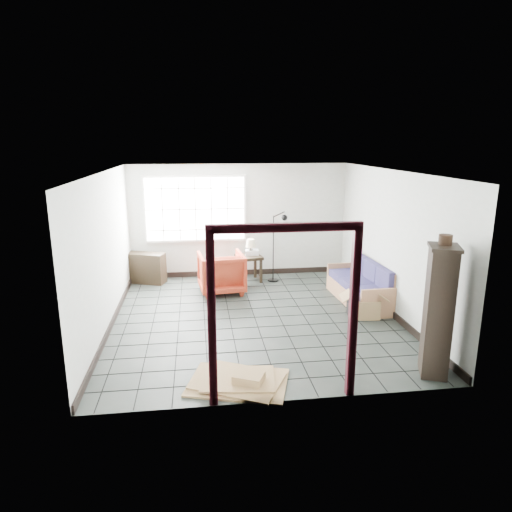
{
  "coord_description": "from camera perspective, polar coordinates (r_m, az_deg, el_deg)",
  "views": [
    {
      "loc": [
        -0.99,
        -7.65,
        3.09
      ],
      "look_at": [
        0.07,
        0.3,
        1.07
      ],
      "focal_mm": 32.0,
      "sensor_mm": 36.0,
      "label": 1
    }
  ],
  "objects": [
    {
      "name": "room_shell",
      "position": [
        7.87,
        -0.21,
        3.83
      ],
      "size": [
        5.02,
        5.52,
        2.61
      ],
      "color": "#B1B7B0",
      "rests_on": "ground"
    },
    {
      "name": "pot",
      "position": [
        6.35,
        22.61,
        1.9
      ],
      "size": [
        0.19,
        0.19,
        0.13
      ],
      "rotation": [
        0.0,
        0.0,
        0.1
      ],
      "color": "black",
      "rests_on": "tall_shelf"
    },
    {
      "name": "console_shelf",
      "position": [
        10.48,
        -13.65,
        -1.46
      ],
      "size": [
        0.94,
        0.62,
        0.68
      ],
      "rotation": [
        0.0,
        0.0,
        -0.35
      ],
      "color": "black",
      "rests_on": "ground"
    },
    {
      "name": "tall_shelf",
      "position": [
        6.53,
        21.83,
        -6.35
      ],
      "size": [
        0.53,
        0.59,
        1.8
      ],
      "rotation": [
        0.0,
        0.0,
        -0.37
      ],
      "color": "black",
      "rests_on": "ground"
    },
    {
      "name": "floor_lamp",
      "position": [
        10.16,
        2.83,
        1.44
      ],
      "size": [
        0.42,
        0.31,
        1.6
      ],
      "rotation": [
        0.0,
        0.0,
        -0.07
      ],
      "color": "black",
      "rests_on": "ground"
    },
    {
      "name": "cardboard_pile",
      "position": [
        6.19,
        -2.07,
        -15.28
      ],
      "size": [
        1.47,
        1.24,
        0.18
      ],
      "rotation": [
        0.0,
        0.0,
        -0.34
      ],
      "color": "olive",
      "rests_on": "ground"
    },
    {
      "name": "futon_sofa",
      "position": [
        9.23,
        13.12,
        -3.83
      ],
      "size": [
        0.79,
        1.88,
        0.82
      ],
      "rotation": [
        0.0,
        0.0,
        0.05
      ],
      "color": "#986344",
      "rests_on": "ground"
    },
    {
      "name": "ground",
      "position": [
        8.31,
        -0.18,
        -7.68
      ],
      "size": [
        5.5,
        5.5,
        0.0
      ],
      "primitive_type": "plane",
      "color": "black",
      "rests_on": "ground"
    },
    {
      "name": "projector",
      "position": [
        10.31,
        -0.51,
        0.46
      ],
      "size": [
        0.32,
        0.26,
        0.11
      ],
      "rotation": [
        0.0,
        0.0,
        -0.09
      ],
      "color": "silver",
      "rests_on": "side_table"
    },
    {
      "name": "open_box",
      "position": [
        8.51,
        13.25,
        -6.28
      ],
      "size": [
        0.87,
        0.49,
        0.47
      ],
      "rotation": [
        0.0,
        0.0,
        -0.11
      ],
      "color": "olive",
      "rests_on": "ground"
    },
    {
      "name": "side_table",
      "position": [
        10.27,
        -0.9,
        -0.51
      ],
      "size": [
        0.63,
        0.63,
        0.6
      ],
      "rotation": [
        0.0,
        0.0,
        0.17
      ],
      "color": "black",
      "rests_on": "ground"
    },
    {
      "name": "window_panel",
      "position": [
        10.45,
        -7.59,
        5.84
      ],
      "size": [
        2.32,
        0.08,
        1.52
      ],
      "color": "silver",
      "rests_on": "ground"
    },
    {
      "name": "armchair",
      "position": [
        9.54,
        -4.36,
        -1.84
      ],
      "size": [
        0.99,
        0.94,
        0.93
      ],
      "primitive_type": "imported",
      "rotation": [
        0.0,
        0.0,
        3.24
      ],
      "color": "maroon",
      "rests_on": "ground"
    },
    {
      "name": "table_lamp",
      "position": [
        10.25,
        -0.65,
        1.51
      ],
      "size": [
        0.31,
        0.31,
        0.36
      ],
      "rotation": [
        0.0,
        0.0,
        0.41
      ],
      "color": "black",
      "rests_on": "side_table"
    },
    {
      "name": "doorway_trim",
      "position": [
        5.33,
        3.57,
        -4.59
      ],
      "size": [
        1.8,
        0.08,
        2.2
      ],
      "color": "black",
      "rests_on": "ground"
    }
  ]
}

